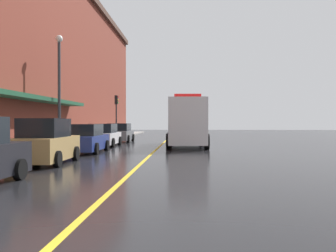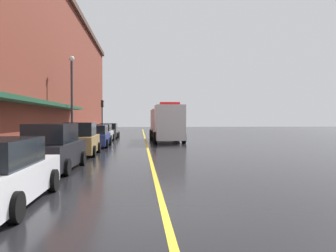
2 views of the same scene
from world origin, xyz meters
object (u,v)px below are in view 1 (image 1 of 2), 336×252
at_px(parked_car_2, 46,143).
at_px(parking_meter_3, 102,130).
at_px(box_truck, 186,123).
at_px(street_lamp_left, 59,79).
at_px(parked_car_3, 85,139).
at_px(parked_car_5, 120,133).
at_px(traffic_light_near, 116,108).
at_px(parking_meter_0, 96,130).
at_px(parked_car_4, 104,136).
at_px(parking_meter_2, 50,135).

distance_m(parked_car_2, parking_meter_3, 17.11).
height_order(box_truck, street_lamp_left, street_lamp_left).
relative_size(parked_car_3, parked_car_5, 1.00).
xyz_separation_m(parked_car_3, street_lamp_left, (-2.09, 1.87, 3.64)).
relative_size(parked_car_2, traffic_light_near, 0.99).
distance_m(box_truck, parking_meter_0, 7.90).
bearing_deg(parked_car_5, street_lamp_left, 168.73).
relative_size(parked_car_2, box_truck, 0.46).
xyz_separation_m(parked_car_3, parking_meter_3, (-1.49, 11.19, 0.30)).
relative_size(parked_car_3, parking_meter_0, 3.39).
bearing_deg(traffic_light_near, street_lamp_left, -92.38).
relative_size(parked_car_4, traffic_light_near, 1.01).
bearing_deg(parking_meter_2, parked_car_3, 43.13).
relative_size(parking_meter_2, traffic_light_near, 0.31).
height_order(parking_meter_0, parking_meter_2, same).
height_order(parked_car_2, street_lamp_left, street_lamp_left).
xyz_separation_m(parked_car_5, street_lamp_left, (-2.03, -9.99, 3.64)).
height_order(parking_meter_3, street_lamp_left, street_lamp_left).
distance_m(parked_car_4, box_truck, 6.00).
xyz_separation_m(box_truck, traffic_light_near, (-7.19, 11.70, 1.49)).
xyz_separation_m(parked_car_2, traffic_light_near, (-1.35, 23.62, 2.28)).
bearing_deg(box_truck, parked_car_2, -27.36).
xyz_separation_m(parked_car_2, parked_car_4, (-0.09, 11.62, -0.11)).
xyz_separation_m(parked_car_2, box_truck, (5.84, 11.92, 0.80)).
height_order(box_truck, traffic_light_near, traffic_light_near).
xyz_separation_m(box_truck, parking_meter_0, (-7.25, 3.09, -0.61)).
xyz_separation_m(parked_car_3, traffic_light_near, (-1.43, 17.76, 2.39)).
bearing_deg(parked_car_4, parking_meter_3, 13.94).
distance_m(parked_car_4, traffic_light_near, 12.31).
distance_m(parked_car_3, parked_car_4, 5.76).
bearing_deg(parking_meter_3, parking_meter_2, -90.00).
relative_size(street_lamp_left, traffic_light_near, 1.61).
bearing_deg(traffic_light_near, parked_car_2, -86.73).
bearing_deg(street_lamp_left, parking_meter_3, 86.32).
distance_m(parked_car_3, parking_meter_3, 11.30).
height_order(parked_car_2, box_truck, box_truck).
bearing_deg(parked_car_4, traffic_light_near, 6.26).
height_order(box_truck, parking_meter_2, box_truck).
relative_size(parking_meter_0, street_lamp_left, 0.19).
bearing_deg(parked_car_5, parked_car_3, -179.51).
bearing_deg(parked_car_2, parked_car_3, -1.73).
bearing_deg(parking_meter_3, parked_car_5, 25.25).
xyz_separation_m(parked_car_5, parking_meter_0, (-1.43, -2.71, 0.30)).
height_order(parked_car_2, traffic_light_near, traffic_light_near).
distance_m(parked_car_5, box_truck, 8.27).
bearing_deg(parked_car_3, parking_meter_2, 132.84).
distance_m(parking_meter_3, traffic_light_near, 6.90).
bearing_deg(parked_car_4, parked_car_3, -178.09).
height_order(parked_car_4, traffic_light_near, traffic_light_near).
bearing_deg(parking_meter_0, box_truck, -23.11).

